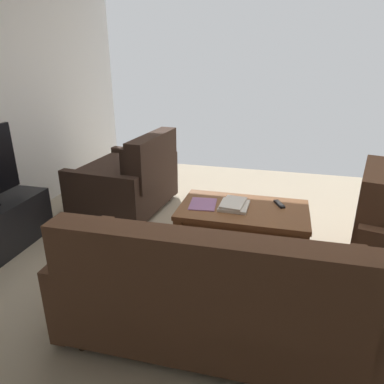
% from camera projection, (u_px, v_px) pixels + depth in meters
% --- Properties ---
extents(ground_plane, '(5.14, 5.61, 0.01)m').
position_uv_depth(ground_plane, '(245.00, 270.00, 2.97)').
color(ground_plane, '#B7A88E').
extents(sofa_main, '(1.85, 0.82, 0.87)m').
position_uv_depth(sofa_main, '(211.00, 292.00, 2.10)').
color(sofa_main, black).
rests_on(sofa_main, ground).
extents(loveseat_near, '(0.98, 1.18, 0.90)m').
position_uv_depth(loveseat_near, '(130.00, 180.00, 3.98)').
color(loveseat_near, black).
rests_on(loveseat_near, ground).
extents(coffee_table, '(1.11, 0.66, 0.43)m').
position_uv_depth(coffee_table, '(243.00, 215.00, 3.11)').
color(coffee_table, brown).
rests_on(coffee_table, ground).
extents(book_stack, '(0.25, 0.31, 0.05)m').
position_uv_depth(book_stack, '(234.00, 205.00, 3.10)').
color(book_stack, silver).
rests_on(book_stack, coffee_table).
extents(tv_remote, '(0.11, 0.16, 0.02)m').
position_uv_depth(tv_remote, '(279.00, 204.00, 3.14)').
color(tv_remote, black).
rests_on(tv_remote, coffee_table).
extents(loose_magazine, '(0.26, 0.30, 0.01)m').
position_uv_depth(loose_magazine, '(203.00, 204.00, 3.15)').
color(loose_magazine, '#996699').
rests_on(loose_magazine, coffee_table).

